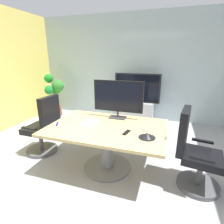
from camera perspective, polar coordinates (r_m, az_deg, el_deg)
The scene contains 12 objects.
ground_plane at distance 2.89m, azimuth -4.67°, elevation -19.24°, with size 6.70×6.70×0.00m, color #99999E.
wall_back_glass_partition at distance 5.04m, azimuth 7.71°, elevation 13.95°, with size 5.70×0.10×2.83m, color #9EB2B7.
conference_table at distance 2.74m, azimuth -1.64°, elevation -8.33°, with size 1.74×1.19×0.72m.
office_chair_left at distance 3.43m, azimuth -21.27°, elevation -5.44°, with size 0.60×0.57×1.09m.
office_chair_right at distance 2.66m, azimuth 25.21°, elevation -12.81°, with size 0.63×0.61×1.09m.
tv_monitor at distance 2.92m, azimuth 1.97°, elevation 4.78°, with size 0.84×0.18×0.64m.
wall_display_unit at distance 4.83m, azimuth 7.97°, elevation 2.04°, with size 1.20×0.36×1.31m.
potted_plant at distance 5.45m, azimuth -18.07°, elevation 5.82°, with size 0.57×0.60×1.24m.
conference_phone at distance 2.34m, azimuth 11.34°, elevation -7.52°, with size 0.22×0.22×0.07m.
remote_control at distance 2.44m, azimuth 4.74°, elevation -6.64°, with size 0.05×0.17×0.02m, color black.
whiteboard_marker at distance 2.85m, azimuth -17.42°, elevation -3.75°, with size 0.13×0.02×0.02m, color #1919A5.
paper_notepad at distance 2.81m, azimuth -7.28°, elevation -3.44°, with size 0.21×0.30×0.01m, color white.
Camera 1 is at (0.93, -2.12, 1.74)m, focal length 28.11 mm.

